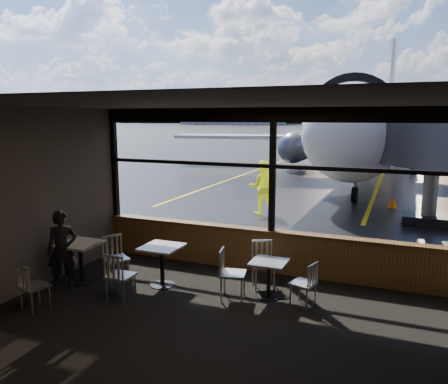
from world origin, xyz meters
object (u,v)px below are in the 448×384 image
Objects in this scene: cafe_table_left at (81,263)px; chair_near_e at (303,284)px; chair_near_n at (264,265)px; ground_crew at (262,187)px; cafe_table_mid at (162,266)px; cone_nose at (393,202)px; airliner at (381,88)px; passenger at (62,250)px; jet_bridge at (444,148)px; chair_left_s at (35,287)px; chair_near_w at (233,274)px; cafe_table_near at (269,280)px; chair_mid_s at (121,276)px; chair_mid_w at (116,259)px.

cafe_table_left is 4.40m from chair_near_e.
chair_near_n is 6.67m from ground_crew.
cafe_table_mid is at bearing -8.47° from chair_near_n.
cone_nose is (1.27, 9.76, -0.19)m from chair_near_e.
ground_crew reaches higher than cafe_table_left.
airliner is 22.35m from cafe_table_mid.
cafe_table_left is at bearing 32.39° from passenger.
jet_bridge reaches higher than cafe_table_mid.
chair_left_s is at bearing 63.44° from ground_crew.
cafe_table_left is at bearing 108.76° from chair_left_s.
chair_near_w is at bearing -27.44° from passenger.
cafe_table_near is at bearing 105.18° from chair_near_w.
cafe_table_mid is at bearing 64.29° from chair_left_s.
chair_mid_s is (-2.45, -1.13, 0.11)m from cafe_table_near.
cafe_table_near is 0.38× the size of ground_crew.
chair_mid_w is at bearing -172.85° from cafe_table_near.
chair_near_w is 7.28m from ground_crew.
cafe_table_left is 0.88× the size of chair_near_w.
cafe_table_mid is at bearing 109.14° from chair_near_e.
cone_nose is at bearing 78.68° from cafe_table_near.
cafe_table_mid is 1.94m from passenger.
passenger is 0.84× the size of ground_crew.
chair_near_w reaches higher than chair_near_e.
cafe_table_near is at bearing 6.34° from cafe_table_mid.
passenger is at bearing -118.17° from cone_nose.
chair_mid_s is 1.44m from chair_left_s.
airliner is 21.39× the size of passenger.
chair_mid_w is 11.22m from cone_nose.
chair_near_n is (-3.49, -6.42, -1.94)m from jet_bridge.
cafe_table_near is (-3.26, -6.84, -2.05)m from jet_bridge.
passenger reaches higher than cone_nose.
ground_crew reaches higher than chair_mid_s.
chair_near_w reaches higher than chair_mid_w.
chair_near_n is 1.00× the size of chair_mid_s.
cafe_table_near is 0.45× the size of passenger.
chair_mid_s reaches higher than cafe_table_near.
chair_near_w reaches higher than cone_nose.
cone_nose is (4.04, 9.88, -0.19)m from cafe_table_mid.
airliner is at bearing -120.27° from chair_near_n.
chair_near_n is at bearing 140.01° from chair_mid_w.
chair_left_s is (0.11, -1.32, 0.01)m from cafe_table_left.
airliner is 39.62× the size of cafe_table_left.
chair_near_e is 0.53× the size of passenger.
cafe_table_left is at bearing -28.39° from chair_mid_w.
chair_near_n is 9.47m from cone_nose.
cafe_table_near is 0.86× the size of cafe_table_mid.
ground_crew is 4.18× the size of cone_nose.
cafe_table_mid is (-2.79, -21.67, -4.67)m from airliner.
passenger reaches higher than chair_near_w.
airliner reaches higher than chair_near_n.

